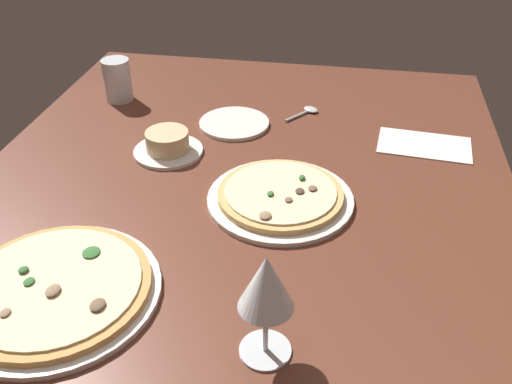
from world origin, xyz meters
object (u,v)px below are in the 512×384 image
(side_plate, at_px, (234,123))
(paper_menu, at_px, (424,145))
(ramekin_on_saucer, at_px, (168,144))
(pizza_main, at_px, (280,196))
(wine_glass_far, at_px, (266,287))
(water_glass, at_px, (118,82))
(pizza_side, at_px, (55,289))
(spoon, at_px, (307,111))

(side_plate, height_order, paper_menu, side_plate)
(ramekin_on_saucer, bearing_deg, pizza_main, -117.84)
(paper_menu, bearing_deg, pizza_main, 138.34)
(wine_glass_far, bearing_deg, water_glass, 33.89)
(pizza_side, bearing_deg, wine_glass_far, -98.85)
(pizza_side, bearing_deg, side_plate, -14.50)
(wine_glass_far, relative_size, spoon, 1.80)
(wine_glass_far, xyz_separation_m, spoon, (0.76, 0.02, -0.12))
(paper_menu, xyz_separation_m, spoon, (0.12, 0.28, 0.00))
(water_glass, bearing_deg, pizza_main, -129.08)
(paper_menu, bearing_deg, spoon, 71.68)
(pizza_main, height_order, paper_menu, pizza_main)
(side_plate, bearing_deg, water_glass, 74.44)
(ramekin_on_saucer, height_order, spoon, ramekin_on_saucer)
(pizza_main, xyz_separation_m, spoon, (0.39, -0.01, -0.01))
(water_glass, xyz_separation_m, spoon, (0.01, -0.49, -0.04))
(ramekin_on_saucer, xyz_separation_m, water_glass, (0.24, 0.21, 0.03))
(ramekin_on_saucer, relative_size, side_plate, 0.91)
(paper_menu, height_order, spoon, spoon)
(ramekin_on_saucer, bearing_deg, paper_menu, -76.85)
(ramekin_on_saucer, xyz_separation_m, side_plate, (0.15, -0.12, -0.02))
(pizza_side, bearing_deg, water_glass, 13.29)
(ramekin_on_saucer, bearing_deg, spoon, -48.43)
(ramekin_on_saucer, distance_m, spoon, 0.38)
(pizza_side, bearing_deg, spoon, -24.66)
(pizza_side, height_order, side_plate, pizza_side)
(pizza_side, bearing_deg, ramekin_on_saucer, -5.22)
(water_glass, bearing_deg, paper_menu, -98.45)
(paper_menu, bearing_deg, side_plate, 92.04)
(water_glass, distance_m, spoon, 0.49)
(side_plate, bearing_deg, pizza_main, -152.73)
(pizza_main, distance_m, side_plate, 0.33)
(pizza_main, height_order, side_plate, pizza_main)
(pizza_main, distance_m, paper_menu, 0.40)
(side_plate, bearing_deg, wine_glass_far, -164.60)
(ramekin_on_saucer, height_order, water_glass, water_glass)
(pizza_main, distance_m, wine_glass_far, 0.38)
(wine_glass_far, bearing_deg, pizza_side, 81.15)
(water_glass, relative_size, paper_menu, 0.53)
(pizza_main, distance_m, ramekin_on_saucer, 0.30)
(pizza_side, relative_size, paper_menu, 1.61)
(pizza_main, xyz_separation_m, water_glass, (0.39, 0.48, 0.04))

